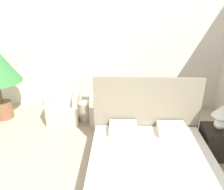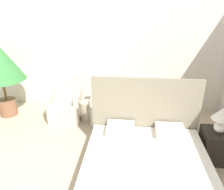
{
  "view_description": "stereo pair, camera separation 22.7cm",
  "coord_description": "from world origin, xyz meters",
  "px_view_note": "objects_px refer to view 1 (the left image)",
  "views": [
    {
      "loc": [
        0.43,
        -1.12,
        2.55
      ],
      "look_at": [
        0.29,
        2.86,
        0.83
      ],
      "focal_mm": 35.0,
      "sensor_mm": 36.0,
      "label": 1
    },
    {
      "loc": [
        0.66,
        -1.11,
        2.55
      ],
      "look_at": [
        0.29,
        2.86,
        0.83
      ],
      "focal_mm": 35.0,
      "sensor_mm": 36.0,
      "label": 2
    }
  ],
  "objects_px": {
    "nightstand": "(217,142)",
    "bed": "(152,170)",
    "side_table": "(85,111)",
    "table_lamp": "(222,114)",
    "armchair_near_window_left": "(64,108)",
    "armchair_near_window_right": "(106,109)"
  },
  "relations": [
    {
      "from": "side_table",
      "to": "bed",
      "type": "bearing_deg",
      "value": -56.13
    },
    {
      "from": "bed",
      "to": "armchair_near_window_left",
      "type": "distance_m",
      "value": 2.61
    },
    {
      "from": "armchair_near_window_right",
      "to": "armchair_near_window_left",
      "type": "bearing_deg",
      "value": -179.73
    },
    {
      "from": "bed",
      "to": "nightstand",
      "type": "bearing_deg",
      "value": 30.54
    },
    {
      "from": "armchair_near_window_left",
      "to": "table_lamp",
      "type": "xyz_separation_m",
      "value": [
        2.97,
        -1.21,
        0.55
      ]
    },
    {
      "from": "armchair_near_window_left",
      "to": "nightstand",
      "type": "bearing_deg",
      "value": -27.03
    },
    {
      "from": "bed",
      "to": "side_table",
      "type": "distance_m",
      "value": 2.28
    },
    {
      "from": "armchair_near_window_right",
      "to": "side_table",
      "type": "xyz_separation_m",
      "value": [
        -0.49,
        -0.03,
        -0.06
      ]
    },
    {
      "from": "nightstand",
      "to": "side_table",
      "type": "distance_m",
      "value": 2.77
    },
    {
      "from": "armchair_near_window_left",
      "to": "bed",
      "type": "bearing_deg",
      "value": -52.79
    },
    {
      "from": "armchair_near_window_right",
      "to": "table_lamp",
      "type": "xyz_separation_m",
      "value": [
        1.99,
        -1.21,
        0.55
      ]
    },
    {
      "from": "side_table",
      "to": "table_lamp",
      "type": "bearing_deg",
      "value": -25.32
    },
    {
      "from": "bed",
      "to": "side_table",
      "type": "height_order",
      "value": "bed"
    },
    {
      "from": "bed",
      "to": "nightstand",
      "type": "height_order",
      "value": "bed"
    },
    {
      "from": "bed",
      "to": "table_lamp",
      "type": "bearing_deg",
      "value": 30.79
    },
    {
      "from": "bed",
      "to": "armchair_near_window_left",
      "type": "bearing_deg",
      "value": 132.44
    },
    {
      "from": "nightstand",
      "to": "bed",
      "type": "bearing_deg",
      "value": -149.46
    },
    {
      "from": "armchair_near_window_right",
      "to": "side_table",
      "type": "distance_m",
      "value": 0.49
    },
    {
      "from": "armchair_near_window_right",
      "to": "nightstand",
      "type": "distance_m",
      "value": 2.35
    },
    {
      "from": "table_lamp",
      "to": "armchair_near_window_left",
      "type": "bearing_deg",
      "value": 157.9
    },
    {
      "from": "bed",
      "to": "armchair_near_window_right",
      "type": "xyz_separation_m",
      "value": [
        -0.78,
        1.93,
        0.02
      ]
    },
    {
      "from": "table_lamp",
      "to": "bed",
      "type": "bearing_deg",
      "value": -149.21
    }
  ]
}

